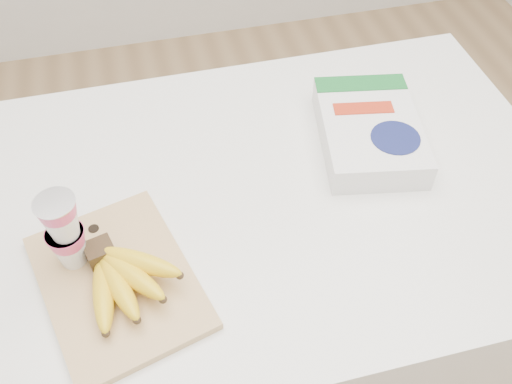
# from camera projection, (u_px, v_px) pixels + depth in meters

# --- Properties ---
(room) EXTENTS (4.00, 4.00, 4.00)m
(room) POSITION_uv_depth(u_px,v_px,m) (265.00, 1.00, 0.83)
(room) COLOR tan
(room) RESTS_ON ground
(table) EXTENTS (1.25, 0.83, 0.93)m
(table) POSITION_uv_depth(u_px,v_px,m) (261.00, 308.00, 1.50)
(table) COLOR white
(table) RESTS_ON ground
(cutting_board) EXTENTS (0.32, 0.38, 0.02)m
(cutting_board) POSITION_uv_depth(u_px,v_px,m) (118.00, 281.00, 0.99)
(cutting_board) COLOR tan
(cutting_board) RESTS_ON table
(bananas) EXTENTS (0.17, 0.19, 0.07)m
(bananas) POSITION_uv_depth(u_px,v_px,m) (122.00, 277.00, 0.96)
(bananas) COLOR #382816
(bananas) RESTS_ON cutting_board
(yogurt_stack) EXTENTS (0.07, 0.07, 0.16)m
(yogurt_stack) POSITION_uv_depth(u_px,v_px,m) (64.00, 230.00, 0.95)
(yogurt_stack) COLOR white
(yogurt_stack) RESTS_ON cutting_board
(cereal_box) EXTENTS (0.25, 0.33, 0.07)m
(cereal_box) POSITION_uv_depth(u_px,v_px,m) (369.00, 131.00, 1.21)
(cereal_box) COLOR white
(cereal_box) RESTS_ON table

